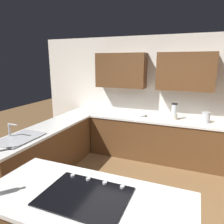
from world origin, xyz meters
name	(u,v)px	position (x,y,z in m)	size (l,w,h in m)	color
ground_plane	(138,208)	(0.00, 0.00, 0.00)	(14.00, 14.00, 0.00)	brown
wall_back	(161,90)	(0.07, -2.04, 1.45)	(6.00, 0.44, 2.60)	white
lower_cabinets_back	(155,139)	(0.10, -1.72, 0.43)	(2.80, 0.60, 0.86)	brown
countertop_back	(156,119)	(0.10, -1.72, 0.88)	(2.84, 0.64, 0.04)	silver
lower_cabinets_side	(55,148)	(1.82, -0.55, 0.43)	(0.60, 2.90, 0.86)	brown
countertop_side	(54,125)	(1.82, -0.55, 0.88)	(0.64, 2.94, 0.04)	silver
island_top	(85,199)	(0.20, 1.14, 0.88)	(1.90, 0.89, 0.04)	silver
sink_unit	(19,138)	(1.83, 0.28, 0.92)	(0.46, 0.70, 0.23)	#515456
cooktop	(85,196)	(0.20, 1.14, 0.91)	(0.76, 0.56, 0.03)	black
blender	(174,113)	(-0.25, -1.77, 1.05)	(0.15, 0.15, 0.34)	beige
mixing_bowl	(143,114)	(0.40, -1.77, 0.95)	(0.17, 0.17, 0.09)	white
kettle	(206,117)	(-0.85, -1.77, 1.00)	(0.15, 0.15, 0.21)	#B7BABF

